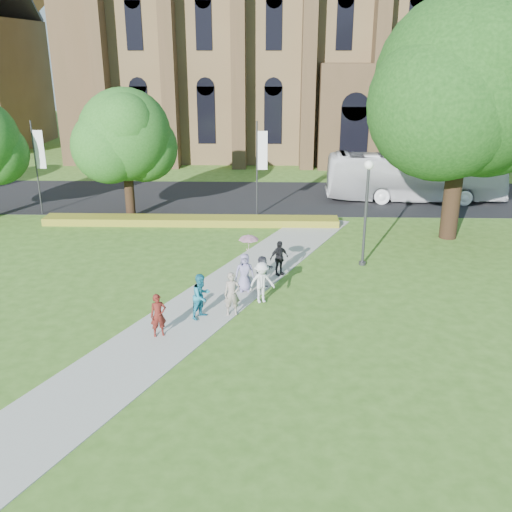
{
  "coord_description": "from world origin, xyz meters",
  "views": [
    {
      "loc": [
        2.93,
        -20.23,
        10.17
      ],
      "look_at": [
        2.28,
        3.22,
        1.6
      ],
      "focal_mm": 40.0,
      "sensor_mm": 36.0,
      "label": 1
    }
  ],
  "objects_px": {
    "streetlamp": "(367,200)",
    "pedestrian_0": "(158,315)",
    "tour_coach": "(414,177)",
    "large_tree": "(466,85)"
  },
  "relations": [
    {
      "from": "streetlamp",
      "to": "tour_coach",
      "type": "relative_size",
      "value": 0.43
    },
    {
      "from": "streetlamp",
      "to": "large_tree",
      "type": "distance_m",
      "value": 8.73
    },
    {
      "from": "streetlamp",
      "to": "pedestrian_0",
      "type": "height_order",
      "value": "streetlamp"
    },
    {
      "from": "large_tree",
      "to": "tour_coach",
      "type": "distance_m",
      "value": 10.73
    },
    {
      "from": "large_tree",
      "to": "pedestrian_0",
      "type": "relative_size",
      "value": 7.95
    },
    {
      "from": "streetlamp",
      "to": "tour_coach",
      "type": "xyz_separation_m",
      "value": [
        5.43,
        12.93,
        -1.57
      ]
    },
    {
      "from": "streetlamp",
      "to": "pedestrian_0",
      "type": "relative_size",
      "value": 3.15
    },
    {
      "from": "pedestrian_0",
      "to": "streetlamp",
      "type": "bearing_deg",
      "value": 18.65
    },
    {
      "from": "pedestrian_0",
      "to": "large_tree",
      "type": "bearing_deg",
      "value": 17.71
    },
    {
      "from": "streetlamp",
      "to": "tour_coach",
      "type": "height_order",
      "value": "streetlamp"
    }
  ]
}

